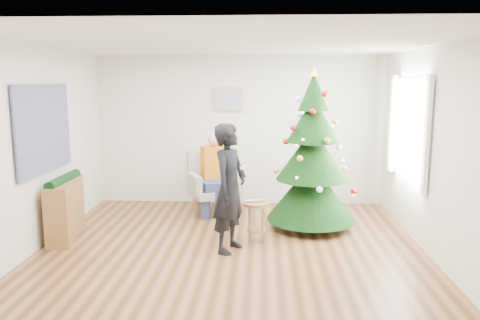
# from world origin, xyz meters

# --- Properties ---
(floor) EXTENTS (5.00, 5.00, 0.00)m
(floor) POSITION_xyz_m (0.00, 0.00, 0.00)
(floor) COLOR brown
(floor) RESTS_ON ground
(ceiling) EXTENTS (5.00, 5.00, 0.00)m
(ceiling) POSITION_xyz_m (0.00, 0.00, 2.60)
(ceiling) COLOR white
(ceiling) RESTS_ON wall_back
(wall_back) EXTENTS (5.00, 0.00, 5.00)m
(wall_back) POSITION_xyz_m (0.00, 2.50, 1.30)
(wall_back) COLOR silver
(wall_back) RESTS_ON floor
(wall_front) EXTENTS (5.00, 0.00, 5.00)m
(wall_front) POSITION_xyz_m (0.00, -2.50, 1.30)
(wall_front) COLOR silver
(wall_front) RESTS_ON floor
(wall_left) EXTENTS (0.00, 5.00, 5.00)m
(wall_left) POSITION_xyz_m (-2.50, 0.00, 1.30)
(wall_left) COLOR silver
(wall_left) RESTS_ON floor
(wall_right) EXTENTS (0.00, 5.00, 5.00)m
(wall_right) POSITION_xyz_m (2.50, 0.00, 1.30)
(wall_right) COLOR silver
(wall_right) RESTS_ON floor
(window_panel) EXTENTS (0.04, 1.30, 1.40)m
(window_panel) POSITION_xyz_m (2.47, 1.00, 1.50)
(window_panel) COLOR white
(window_panel) RESTS_ON wall_right
(curtains) EXTENTS (0.05, 1.75, 1.50)m
(curtains) POSITION_xyz_m (2.44, 1.00, 1.50)
(curtains) COLOR white
(curtains) RESTS_ON wall_right
(christmas_tree) EXTENTS (1.31, 1.31, 2.37)m
(christmas_tree) POSITION_xyz_m (1.13, 1.11, 1.07)
(christmas_tree) COLOR #3F2816
(christmas_tree) RESTS_ON floor
(stool) EXTENTS (0.37, 0.37, 0.55)m
(stool) POSITION_xyz_m (0.33, 0.45, 0.28)
(stool) COLOR brown
(stool) RESTS_ON floor
(laptop) EXTENTS (0.35, 0.28, 0.02)m
(laptop) POSITION_xyz_m (0.33, 0.45, 0.56)
(laptop) COLOR silver
(laptop) RESTS_ON stool
(armchair) EXTENTS (0.95, 0.94, 1.01)m
(armchair) POSITION_xyz_m (-0.40, 1.81, 0.37)
(armchair) COLOR #9BA686
(armchair) RESTS_ON floor
(seated_person) EXTENTS (0.55, 0.70, 1.32)m
(seated_person) POSITION_xyz_m (-0.38, 1.76, 0.68)
(seated_person) COLOR navy
(seated_person) RESTS_ON armchair
(standing_man) EXTENTS (0.59, 0.70, 1.65)m
(standing_man) POSITION_xyz_m (-0.01, 0.09, 0.82)
(standing_man) COLOR black
(standing_man) RESTS_ON floor
(game_controller) EXTENTS (0.08, 0.13, 0.04)m
(game_controller) POSITION_xyz_m (0.17, 0.06, 1.10)
(game_controller) COLOR white
(game_controller) RESTS_ON standing_man
(console) EXTENTS (0.45, 1.03, 0.80)m
(console) POSITION_xyz_m (-2.33, 0.48, 0.40)
(console) COLOR brown
(console) RESTS_ON floor
(garland) EXTENTS (0.14, 0.90, 0.14)m
(garland) POSITION_xyz_m (-2.33, 0.48, 0.82)
(garland) COLOR black
(garland) RESTS_ON console
(tapestry) EXTENTS (0.03, 1.50, 1.15)m
(tapestry) POSITION_xyz_m (-2.46, 0.30, 1.55)
(tapestry) COLOR black
(tapestry) RESTS_ON wall_left
(framed_picture) EXTENTS (0.52, 0.05, 0.42)m
(framed_picture) POSITION_xyz_m (-0.20, 2.46, 1.85)
(framed_picture) COLOR tan
(framed_picture) RESTS_ON wall_back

